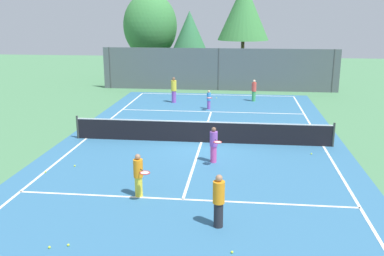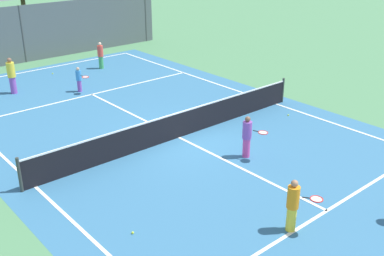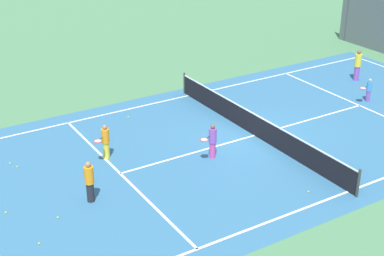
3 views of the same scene
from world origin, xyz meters
name	(u,v)px [view 3 (image 3 of 3)]	position (x,y,z in m)	size (l,w,h in m)	color
ground_plane	(255,135)	(0.00, 0.00, 0.00)	(80.00, 80.00, 0.00)	#4C8456
court_surface	(255,135)	(0.00, 0.00, 0.00)	(13.00, 25.00, 0.01)	teal
tennis_net	(255,125)	(0.00, 0.00, 0.51)	(11.90, 0.10, 1.10)	#333833
player_0	(358,65)	(-2.67, 8.93, 0.87)	(0.36, 0.36, 1.69)	purple
player_2	(368,90)	(-0.20, 7.13, 0.62)	(0.39, 0.83, 1.18)	purple
player_3	(212,141)	(0.74, -2.70, 0.75)	(0.55, 0.89, 1.45)	#D14799
player_4	(90,181)	(1.23, -8.09, 0.79)	(0.33, 0.33, 1.55)	#232328
player_5	(105,141)	(-1.45, -6.31, 0.75)	(0.71, 0.84, 1.45)	yellow
tennis_ball_0	(6,212)	(0.43, -10.83, 0.03)	(0.07, 0.07, 0.07)	#CCE533
tennis_ball_1	(128,117)	(-4.60, -3.82, 0.03)	(0.07, 0.07, 0.07)	#CCE533
tennis_ball_2	(39,243)	(2.72, -10.43, 0.03)	(0.07, 0.07, 0.07)	#CCE533
tennis_ball_4	(17,167)	(-2.54, -9.58, 0.03)	(0.07, 0.07, 0.07)	#CCE533
tennis_ball_5	(10,163)	(-2.98, -9.74, 0.03)	(0.07, 0.07, 0.07)	#CCE533
tennis_ball_6	(105,115)	(-5.43, -4.61, 0.03)	(0.07, 0.07, 0.07)	#CCE533
tennis_ball_7	(308,192)	(4.79, -1.25, 0.03)	(0.07, 0.07, 0.07)	#CCE533
tennis_ball_8	(58,217)	(1.65, -9.45, 0.03)	(0.07, 0.07, 0.07)	#CCE533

